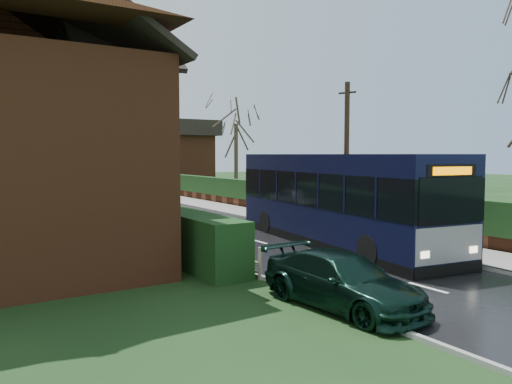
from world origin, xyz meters
TOP-DOWN VIEW (x-y plane):
  - ground at (0.00, 0.00)m, footprint 140.00×140.00m
  - road at (0.00, 10.00)m, footprint 6.00×100.00m
  - pavement at (4.25, 10.00)m, footprint 2.50×100.00m
  - kerb_right at (3.05, 10.00)m, footprint 0.12×100.00m
  - kerb_left at (-3.05, 10.00)m, footprint 0.12×100.00m
  - front_hedge at (-3.90, 5.00)m, footprint 1.20×16.00m
  - picket_fence at (-3.15, 5.00)m, footprint 0.10×16.00m
  - right_wall_hedge at (5.80, 10.00)m, footprint 0.60×50.00m
  - bus at (2.19, -0.04)m, footprint 4.06×11.47m
  - car_silver at (-2.80, 10.50)m, footprint 2.36×4.44m
  - car_green at (-2.90, -6.00)m, footprint 1.99×4.27m
  - car_distant at (0.88, 37.21)m, footprint 2.90×4.54m
  - bus_stop_sign at (3.20, 3.71)m, footprint 0.19×0.45m
  - telegraph_pole at (4.80, 2.29)m, footprint 0.32×0.83m
  - tree_right_far at (9.00, 19.27)m, footprint 4.26×4.26m

SIDE VIEW (x-z plane):
  - ground at x=0.00m, z-range 0.00..0.00m
  - road at x=0.00m, z-range 0.00..0.02m
  - kerb_left at x=-3.05m, z-range 0.00..0.10m
  - pavement at x=4.25m, z-range 0.00..0.14m
  - kerb_right at x=3.05m, z-range 0.00..0.14m
  - picket_fence at x=-3.15m, z-range 0.00..0.90m
  - car_green at x=-2.90m, z-range 0.00..1.21m
  - car_distant at x=0.88m, z-range 0.00..1.41m
  - car_silver at x=-2.80m, z-range 0.00..1.44m
  - front_hedge at x=-3.90m, z-range 0.00..1.60m
  - right_wall_hedge at x=5.80m, z-range 0.12..1.92m
  - bus at x=2.19m, z-range -0.01..3.40m
  - bus_stop_sign at x=3.20m, z-range 0.48..3.48m
  - telegraph_pole at x=4.80m, z-range 0.04..6.60m
  - tree_right_far at x=9.00m, z-range 2.03..10.26m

